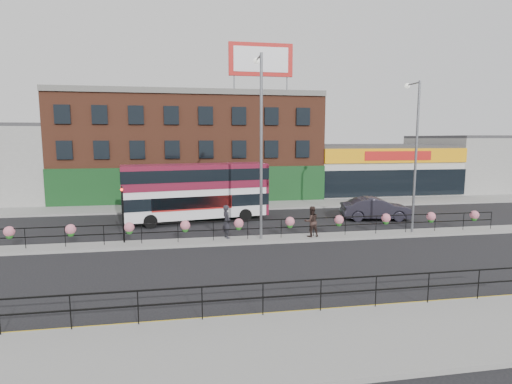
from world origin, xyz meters
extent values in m
plane|color=black|center=(0.00, 0.00, 0.00)|extent=(120.00, 120.00, 0.00)
cube|color=gray|center=(0.00, -12.00, 0.07)|extent=(60.00, 4.00, 0.15)
cube|color=gray|center=(0.00, 12.00, 0.07)|extent=(60.00, 4.00, 0.15)
cube|color=gray|center=(0.00, 0.00, 0.07)|extent=(60.00, 1.60, 0.15)
cube|color=gold|center=(0.00, -9.70, 0.01)|extent=(60.00, 0.10, 0.01)
cube|color=gold|center=(0.00, -9.88, 0.01)|extent=(60.00, 0.10, 0.01)
cube|color=brown|center=(-4.00, 20.00, 5.00)|extent=(25.00, 12.00, 10.00)
cube|color=#3F3F42|center=(-4.00, 20.00, 10.15)|extent=(25.00, 12.00, 0.30)
cube|color=#13411A|center=(-4.00, 13.92, 1.70)|extent=(25.00, 0.25, 3.40)
cube|color=silver|center=(16.00, 20.00, 2.50)|extent=(15.00, 12.00, 5.00)
cube|color=#3F3F42|center=(16.00, 20.00, 5.15)|extent=(15.00, 12.00, 0.30)
cube|color=#FFA90C|center=(16.00, 13.92, 4.30)|extent=(15.00, 0.25, 1.40)
cube|color=red|center=(16.00, 13.80, 4.30)|extent=(7.00, 0.10, 0.90)
cube|color=black|center=(16.00, 13.92, 1.60)|extent=(15.00, 0.25, 2.60)
cube|color=#9D9D99|center=(30.75, 20.00, 3.00)|extent=(14.50, 12.00, 6.00)
cube|color=#3F3F42|center=(30.75, 20.00, 6.15)|extent=(14.50, 12.00, 0.30)
cube|color=red|center=(2.50, 15.00, 13.20)|extent=(6.00, 0.25, 3.00)
cube|color=white|center=(2.50, 14.86, 13.20)|extent=(5.10, 0.04, 2.25)
cylinder|color=slate|center=(0.00, 15.00, 11.00)|extent=(0.12, 0.12, 1.40)
cylinder|color=slate|center=(5.00, 15.00, 11.00)|extent=(0.12, 0.12, 1.40)
cube|color=black|center=(0.00, 0.00, 1.25)|extent=(30.00, 0.05, 0.05)
cube|color=black|center=(0.00, 0.00, 0.76)|extent=(30.00, 0.05, 0.05)
cylinder|color=black|center=(-13.00, 0.00, 0.70)|extent=(0.04, 0.04, 1.10)
cylinder|color=black|center=(-11.00, 0.00, 0.70)|extent=(0.04, 0.04, 1.10)
cylinder|color=black|center=(-9.00, 0.00, 0.70)|extent=(0.04, 0.04, 1.10)
cylinder|color=black|center=(-7.00, 0.00, 0.70)|extent=(0.04, 0.04, 1.10)
cylinder|color=black|center=(-5.00, 0.00, 0.70)|extent=(0.04, 0.04, 1.10)
cylinder|color=black|center=(-3.00, 0.00, 0.70)|extent=(0.04, 0.04, 1.10)
cylinder|color=black|center=(-1.00, 0.00, 0.70)|extent=(0.04, 0.04, 1.10)
cylinder|color=black|center=(1.00, 0.00, 0.70)|extent=(0.04, 0.04, 1.10)
cylinder|color=black|center=(3.00, 0.00, 0.70)|extent=(0.04, 0.04, 1.10)
cylinder|color=black|center=(5.00, 0.00, 0.70)|extent=(0.04, 0.04, 1.10)
cylinder|color=black|center=(7.00, 0.00, 0.70)|extent=(0.04, 0.04, 1.10)
cylinder|color=black|center=(9.00, 0.00, 0.70)|extent=(0.04, 0.04, 1.10)
cylinder|color=black|center=(11.00, 0.00, 0.70)|extent=(0.04, 0.04, 1.10)
cylinder|color=black|center=(13.00, 0.00, 0.70)|extent=(0.04, 0.04, 1.10)
cylinder|color=black|center=(15.00, 0.00, 0.70)|extent=(0.04, 0.04, 1.10)
sphere|color=#D36F83|center=(-13.75, 0.00, 1.10)|extent=(0.56, 0.56, 0.56)
sphere|color=#22691D|center=(-13.75, 0.00, 0.87)|extent=(0.36, 0.36, 0.36)
sphere|color=#D36F83|center=(-10.69, 0.00, 1.10)|extent=(0.56, 0.56, 0.56)
sphere|color=#22691D|center=(-10.69, 0.00, 0.87)|extent=(0.36, 0.36, 0.36)
sphere|color=#D36F83|center=(-7.64, 0.00, 1.10)|extent=(0.56, 0.56, 0.56)
sphere|color=#22691D|center=(-7.64, 0.00, 0.87)|extent=(0.36, 0.36, 0.36)
sphere|color=#D36F83|center=(-4.58, 0.00, 1.10)|extent=(0.56, 0.56, 0.56)
sphere|color=#22691D|center=(-4.58, 0.00, 0.87)|extent=(0.36, 0.36, 0.36)
sphere|color=#D36F83|center=(-1.53, 0.00, 1.10)|extent=(0.56, 0.56, 0.56)
sphere|color=#22691D|center=(-1.53, 0.00, 0.87)|extent=(0.36, 0.36, 0.36)
sphere|color=#D36F83|center=(1.53, 0.00, 1.10)|extent=(0.56, 0.56, 0.56)
sphere|color=#22691D|center=(1.53, 0.00, 0.87)|extent=(0.36, 0.36, 0.36)
sphere|color=#D36F83|center=(4.58, 0.00, 1.10)|extent=(0.56, 0.56, 0.56)
sphere|color=#22691D|center=(4.58, 0.00, 0.87)|extent=(0.36, 0.36, 0.36)
sphere|color=#D36F83|center=(7.64, 0.00, 1.10)|extent=(0.56, 0.56, 0.56)
sphere|color=#22691D|center=(7.64, 0.00, 0.87)|extent=(0.36, 0.36, 0.36)
sphere|color=#D36F83|center=(10.69, 0.00, 1.10)|extent=(0.56, 0.56, 0.56)
sphere|color=#22691D|center=(10.69, 0.00, 0.87)|extent=(0.36, 0.36, 0.36)
sphere|color=#D36F83|center=(13.75, 0.00, 1.10)|extent=(0.56, 0.56, 0.56)
sphere|color=#22691D|center=(13.75, 0.00, 0.87)|extent=(0.36, 0.36, 0.36)
cube|color=black|center=(-2.00, -10.10, 1.25)|extent=(20.00, 0.05, 0.05)
cube|color=black|center=(-2.00, -10.10, 0.76)|extent=(20.00, 0.05, 0.05)
cylinder|color=black|center=(-8.00, -10.10, 0.70)|extent=(0.04, 0.04, 1.10)
cylinder|color=black|center=(-6.00, -10.10, 0.70)|extent=(0.04, 0.04, 1.10)
cylinder|color=black|center=(-4.00, -10.10, 0.70)|extent=(0.04, 0.04, 1.10)
cylinder|color=black|center=(-2.00, -10.10, 0.70)|extent=(0.04, 0.04, 1.10)
cylinder|color=black|center=(0.00, -10.10, 0.70)|extent=(0.04, 0.04, 1.10)
cylinder|color=black|center=(2.00, -10.10, 0.70)|extent=(0.04, 0.04, 1.10)
cylinder|color=black|center=(4.00, -10.10, 0.70)|extent=(0.04, 0.04, 1.10)
cylinder|color=black|center=(6.00, -10.10, 0.70)|extent=(0.04, 0.04, 1.10)
cube|color=white|center=(-3.82, 6.22, 2.22)|extent=(10.44, 3.98, 3.71)
cube|color=maroon|center=(-3.82, 6.22, 3.29)|extent=(10.51, 4.05, 1.67)
cube|color=black|center=(-3.82, 6.22, 1.58)|extent=(10.53, 4.08, 0.83)
cube|color=black|center=(-3.82, 6.22, 3.43)|extent=(10.55, 4.10, 0.83)
cube|color=maroon|center=(-3.82, 6.22, 4.11)|extent=(10.44, 3.98, 0.11)
cube|color=maroon|center=(1.16, 7.06, 2.22)|extent=(0.59, 2.38, 3.71)
cube|color=red|center=(-4.08, 4.98, 1.53)|extent=(5.49, 0.97, 0.93)
cylinder|color=black|center=(-6.91, 4.52, 0.46)|extent=(0.96, 0.43, 0.93)
cylinder|color=black|center=(-7.30, 6.80, 0.46)|extent=(0.96, 0.43, 0.93)
cylinder|color=black|center=(-0.34, 5.63, 0.46)|extent=(0.96, 0.43, 0.93)
cylinder|color=black|center=(-0.72, 7.92, 0.46)|extent=(0.96, 0.43, 0.93)
imported|color=#262430|center=(9.26, 4.62, 0.83)|extent=(3.44, 5.63, 1.66)
imported|color=#25252C|center=(-2.18, 0.47, 1.13)|extent=(1.00, 0.90, 1.96)
imported|color=#31221E|center=(2.83, -0.06, 1.07)|extent=(1.02, 0.86, 1.84)
cylinder|color=slate|center=(-0.22, -0.04, 5.41)|extent=(0.17, 0.17, 10.53)
cylinder|color=slate|center=(-0.22, 0.75, 10.57)|extent=(0.11, 1.58, 0.11)
sphere|color=silver|center=(-0.22, 1.54, 10.52)|extent=(0.38, 0.38, 0.38)
cylinder|color=slate|center=(9.44, 0.01, 4.78)|extent=(0.15, 0.15, 9.26)
cylinder|color=slate|center=(9.44, 0.71, 9.32)|extent=(0.09, 1.39, 0.09)
sphere|color=silver|center=(9.44, 1.40, 9.27)|extent=(0.33, 0.33, 0.33)
cylinder|color=black|center=(-8.00, 0.40, 1.75)|extent=(0.10, 0.10, 3.20)
imported|color=black|center=(-8.00, 0.40, 3.35)|extent=(0.15, 0.18, 0.90)
sphere|color=#FF190C|center=(-8.00, 0.28, 3.17)|extent=(0.14, 0.14, 0.14)
camera|label=1|loc=(-4.35, -22.49, 5.97)|focal=28.00mm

